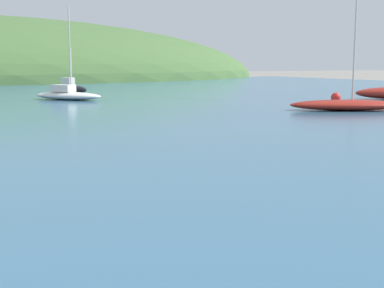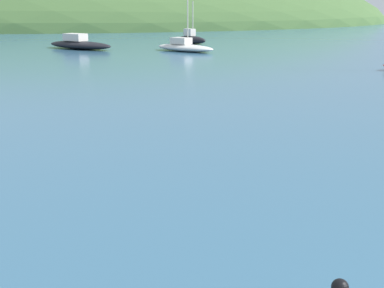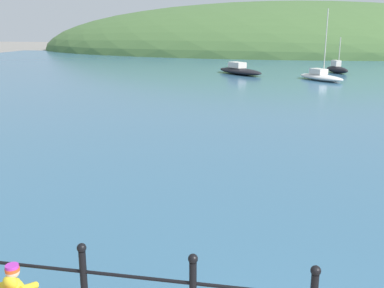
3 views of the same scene
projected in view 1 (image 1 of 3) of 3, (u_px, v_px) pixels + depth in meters
The scene contains 5 objects.
water at pixel (16, 99), 29.31m from camera, with size 80.00×60.00×0.10m, color #386684.
boat_mid_harbor at pixel (68, 95), 28.22m from camera, with size 3.53×4.01×4.85m.
boat_green_fishing at pixel (70, 88), 33.81m from camera, with size 1.95×2.98×2.85m.
boat_far_right at pixel (346, 104), 22.07m from camera, with size 4.85×3.56×5.58m.
mooring_buoy at pixel (336, 97), 26.49m from camera, with size 0.48×0.48×0.48m, color red.
Camera 1 is at (-5.54, 1.61, 2.09)m, focal length 50.00 mm.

